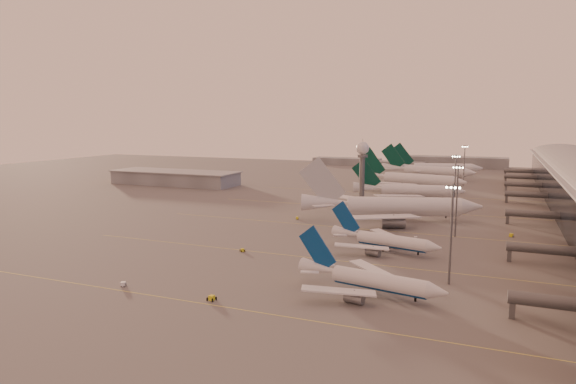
% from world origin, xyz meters
% --- Properties ---
extents(ground, '(700.00, 700.00, 0.00)m').
position_xyz_m(ground, '(0.00, 0.00, 0.00)').
color(ground, '#605D5D').
rests_on(ground, ground).
extents(taxiway_markings, '(180.00, 185.25, 0.02)m').
position_xyz_m(taxiway_markings, '(30.00, 56.00, 0.01)').
color(taxiway_markings, '#D7CB4C').
rests_on(taxiway_markings, ground).
extents(hangar, '(82.00, 27.00, 8.50)m').
position_xyz_m(hangar, '(-120.00, 140.00, 4.32)').
color(hangar, slate).
rests_on(hangar, ground).
extents(radar_tower, '(6.40, 6.40, 31.10)m').
position_xyz_m(radar_tower, '(5.00, 120.00, 20.95)').
color(radar_tower, '#53565B').
rests_on(radar_tower, ground).
extents(mast_a, '(3.60, 0.56, 25.00)m').
position_xyz_m(mast_a, '(58.00, 0.00, 13.74)').
color(mast_a, '#53565B').
rests_on(mast_a, ground).
extents(mast_b, '(3.60, 0.56, 25.00)m').
position_xyz_m(mast_b, '(55.00, 55.00, 13.74)').
color(mast_b, '#53565B').
rests_on(mast_b, ground).
extents(mast_c, '(3.60, 0.56, 25.00)m').
position_xyz_m(mast_c, '(50.00, 110.00, 13.74)').
color(mast_c, '#53565B').
rests_on(mast_c, ground).
extents(mast_d, '(3.60, 0.56, 25.00)m').
position_xyz_m(mast_d, '(48.00, 200.00, 13.74)').
color(mast_d, '#53565B').
rests_on(mast_d, ground).
extents(distant_horizon, '(165.00, 37.50, 9.00)m').
position_xyz_m(distant_horizon, '(2.62, 325.14, 3.89)').
color(distant_horizon, slate).
rests_on(distant_horizon, ground).
extents(narrowbody_near, '(37.20, 29.42, 14.66)m').
position_xyz_m(narrowbody_near, '(41.50, -15.03, 2.97)').
color(narrowbody_near, silver).
rests_on(narrowbody_near, ground).
extents(narrowbody_mid, '(36.27, 28.61, 14.39)m').
position_xyz_m(narrowbody_mid, '(36.41, 25.71, 2.91)').
color(narrowbody_mid, silver).
rests_on(narrowbody_mid, ground).
extents(widebody_white, '(70.38, 55.54, 25.58)m').
position_xyz_m(widebody_white, '(28.88, 74.56, 4.44)').
color(widebody_white, silver).
rests_on(widebody_white, ground).
extents(greentail_a, '(55.92, 44.75, 20.50)m').
position_xyz_m(greentail_a, '(26.03, 132.87, 3.62)').
color(greentail_a, silver).
rests_on(greentail_a, ground).
extents(greentail_b, '(65.07, 52.14, 23.79)m').
position_xyz_m(greentail_b, '(20.35, 175.23, 4.20)').
color(greentail_b, silver).
rests_on(greentail_b, ground).
extents(greentail_c, '(65.18, 52.32, 23.74)m').
position_xyz_m(greentail_c, '(22.93, 229.66, 4.19)').
color(greentail_c, silver).
rests_on(greentail_c, ground).
extents(greentail_d, '(64.47, 51.44, 23.87)m').
position_xyz_m(greentail_d, '(25.93, 254.52, 4.22)').
color(greentail_d, silver).
rests_on(greentail_d, ground).
extents(gsv_truck_a, '(6.00, 4.42, 2.30)m').
position_xyz_m(gsv_truck_a, '(-14.82, -32.16, 1.17)').
color(gsv_truck_a, white).
rests_on(gsv_truck_a, ground).
extents(gsv_tug_near, '(2.72, 4.10, 1.11)m').
position_xyz_m(gsv_tug_near, '(9.86, -32.67, 0.57)').
color(gsv_tug_near, yellow).
rests_on(gsv_tug_near, ground).
extents(gsv_catering_a, '(4.99, 2.70, 3.93)m').
position_xyz_m(gsv_catering_a, '(52.65, -5.13, 1.96)').
color(gsv_catering_a, white).
rests_on(gsv_catering_a, ground).
extents(gsv_tug_mid, '(3.61, 3.53, 0.90)m').
position_xyz_m(gsv_tug_mid, '(-3.77, 8.34, 0.46)').
color(gsv_tug_mid, yellow).
rests_on(gsv_tug_mid, ground).
extents(gsv_truck_b, '(5.95, 2.79, 2.31)m').
position_xyz_m(gsv_truck_b, '(43.48, 45.02, 1.18)').
color(gsv_truck_b, white).
rests_on(gsv_truck_b, ground).
extents(gsv_truck_c, '(5.62, 3.00, 2.15)m').
position_xyz_m(gsv_truck_c, '(-6.73, 63.08, 1.10)').
color(gsv_truck_c, yellow).
rests_on(gsv_truck_c, ground).
extents(gsv_catering_b, '(6.03, 4.35, 4.53)m').
position_xyz_m(gsv_catering_b, '(73.30, 61.96, 2.26)').
color(gsv_catering_b, yellow).
rests_on(gsv_catering_b, ground).
extents(gsv_tug_far, '(3.43, 4.45, 1.12)m').
position_xyz_m(gsv_tug_far, '(21.62, 102.21, 0.58)').
color(gsv_tug_far, yellow).
rests_on(gsv_tug_far, ground).
extents(gsv_truck_d, '(3.66, 5.56, 2.11)m').
position_xyz_m(gsv_truck_d, '(-12.34, 131.51, 1.08)').
color(gsv_truck_d, yellow).
rests_on(gsv_truck_d, ground).
extents(gsv_tug_hangar, '(3.89, 3.26, 0.96)m').
position_xyz_m(gsv_tug_hangar, '(37.17, 148.52, 0.49)').
color(gsv_tug_hangar, white).
rests_on(gsv_tug_hangar, ground).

